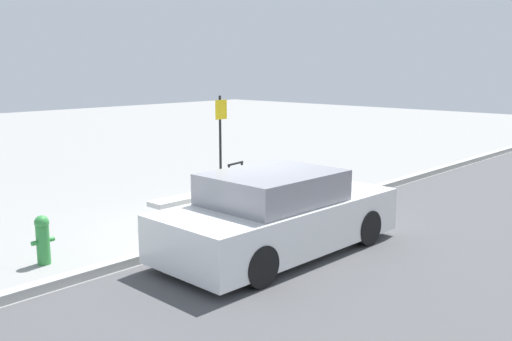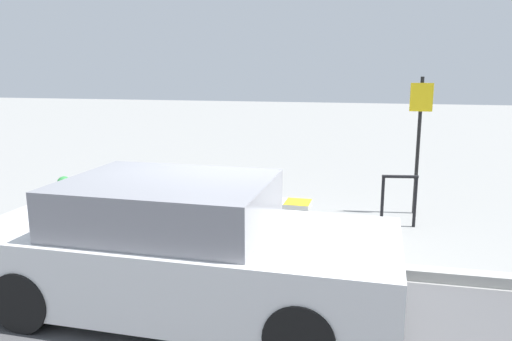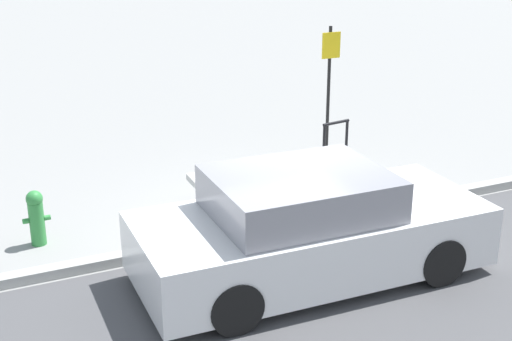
{
  "view_description": "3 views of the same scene",
  "coord_description": "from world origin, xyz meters",
  "px_view_note": "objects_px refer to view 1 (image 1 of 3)",
  "views": [
    {
      "loc": [
        -7.15,
        -7.05,
        2.98
      ],
      "look_at": [
        0.23,
        -0.21,
        1.14
      ],
      "focal_mm": 40.0,
      "sensor_mm": 36.0,
      "label": 1
    },
    {
      "loc": [
        1.41,
        -5.8,
        2.45
      ],
      "look_at": [
        -0.03,
        0.51,
        1.1
      ],
      "focal_mm": 35.0,
      "sensor_mm": 36.0,
      "label": 2
    },
    {
      "loc": [
        -4.2,
        -8.05,
        4.21
      ],
      "look_at": [
        -0.41,
        0.2,
        0.88
      ],
      "focal_mm": 50.0,
      "sensor_mm": 36.0,
      "label": 3
    }
  ],
  "objects_px": {
    "bike_rack": "(236,176)",
    "sign_post": "(221,134)",
    "bench": "(188,199)",
    "fire_hydrant": "(43,238)",
    "parked_car_near": "(278,215)"
  },
  "relations": [
    {
      "from": "bike_rack",
      "to": "sign_post",
      "type": "relative_size",
      "value": 0.36
    },
    {
      "from": "bench",
      "to": "bike_rack",
      "type": "distance_m",
      "value": 2.24
    },
    {
      "from": "bike_rack",
      "to": "fire_hydrant",
      "type": "relative_size",
      "value": 1.08
    },
    {
      "from": "parked_car_near",
      "to": "bench",
      "type": "bearing_deg",
      "value": 86.27
    },
    {
      "from": "parked_car_near",
      "to": "fire_hydrant",
      "type": "bearing_deg",
      "value": 142.67
    },
    {
      "from": "bench",
      "to": "parked_car_near",
      "type": "xyz_separation_m",
      "value": [
        -0.22,
        -2.47,
        0.16
      ]
    },
    {
      "from": "fire_hydrant",
      "to": "sign_post",
      "type": "bearing_deg",
      "value": 18.21
    },
    {
      "from": "bench",
      "to": "parked_car_near",
      "type": "relative_size",
      "value": 0.39
    },
    {
      "from": "bike_rack",
      "to": "fire_hydrant",
      "type": "xyz_separation_m",
      "value": [
        -5.16,
        -0.99,
        -0.09
      ]
    },
    {
      "from": "bike_rack",
      "to": "parked_car_near",
      "type": "relative_size",
      "value": 0.19
    },
    {
      "from": "fire_hydrant",
      "to": "parked_car_near",
      "type": "bearing_deg",
      "value": -38.59
    },
    {
      "from": "sign_post",
      "to": "parked_car_near",
      "type": "xyz_separation_m",
      "value": [
        -2.62,
        -4.07,
        -0.76
      ]
    },
    {
      "from": "bike_rack",
      "to": "sign_post",
      "type": "height_order",
      "value": "sign_post"
    },
    {
      "from": "bench",
      "to": "sign_post",
      "type": "bearing_deg",
      "value": 35.13
    },
    {
      "from": "bike_rack",
      "to": "fire_hydrant",
      "type": "distance_m",
      "value": 5.25
    }
  ]
}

